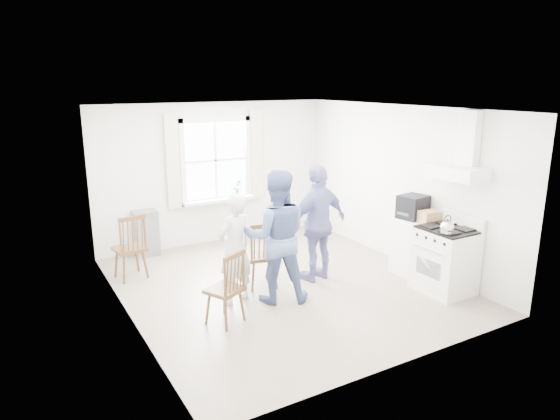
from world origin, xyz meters
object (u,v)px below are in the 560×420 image
object	(u,v)px
person_left	(235,249)
windsor_chair_c	(231,281)
stereo_stack	(413,207)
person_right	(318,223)
windsor_chair_a	(132,240)
windsor_chair_b	(263,248)
low_cabinet	(413,247)
gas_stove	(445,259)
person_mid	(276,237)

from	to	relation	value
person_left	windsor_chair_c	bearing A→B (deg)	42.54
stereo_stack	person_left	world-z (taller)	person_left
windsor_chair_c	person_right	world-z (taller)	person_right
windsor_chair_a	windsor_chair_b	world-z (taller)	windsor_chair_a
low_cabinet	stereo_stack	bearing A→B (deg)	82.11
gas_stove	low_cabinet	world-z (taller)	gas_stove
low_cabinet	person_mid	bearing A→B (deg)	173.76
windsor_chair_b	person_right	world-z (taller)	person_right
windsor_chair_b	person_mid	xyz separation A→B (m)	(-0.01, -0.42, 0.30)
stereo_stack	person_right	distance (m)	1.51
stereo_stack	windsor_chair_a	world-z (taller)	stereo_stack
windsor_chair_c	person_mid	distance (m)	0.99
person_mid	stereo_stack	bearing A→B (deg)	-160.60
low_cabinet	windsor_chair_c	xyz separation A→B (m)	(-3.17, -0.11, 0.14)
low_cabinet	person_left	xyz separation A→B (m)	(-2.84, 0.48, 0.32)
windsor_chair_c	person_left	distance (m)	0.70
gas_stove	low_cabinet	xyz separation A→B (m)	(0.07, 0.70, -0.03)
stereo_stack	windsor_chair_b	xyz separation A→B (m)	(-2.31, 0.60, -0.46)
windsor_chair_c	person_right	xyz separation A→B (m)	(1.77, 0.71, 0.30)
windsor_chair_c	person_left	xyz separation A→B (m)	(0.33, 0.59, 0.18)
low_cabinet	gas_stove	bearing A→B (deg)	-95.68
windsor_chair_b	person_left	distance (m)	0.59
windsor_chair_a	windsor_chair_c	xyz separation A→B (m)	(0.69, -2.08, -0.04)
windsor_chair_b	stereo_stack	bearing A→B (deg)	-14.46
gas_stove	windsor_chair_c	distance (m)	3.16
gas_stove	windsor_chair_c	xyz separation A→B (m)	(-3.10, 0.59, 0.11)
low_cabinet	person_right	distance (m)	1.58
stereo_stack	person_mid	bearing A→B (deg)	175.71
windsor_chair_a	person_left	bearing A→B (deg)	-55.46
gas_stove	low_cabinet	bearing A→B (deg)	84.32
windsor_chair_a	windsor_chair_b	size ratio (longest dim) A/B	1.01
stereo_stack	person_right	size ratio (longest dim) A/B	0.26
low_cabinet	person_mid	distance (m)	2.38
stereo_stack	person_right	bearing A→B (deg)	159.77
windsor_chair_a	person_left	xyz separation A→B (m)	(1.03, -1.49, 0.14)
windsor_chair_a	windsor_chair_c	distance (m)	2.19
windsor_chair_a	person_mid	size ratio (longest dim) A/B	0.56
gas_stove	windsor_chair_a	xyz separation A→B (m)	(-3.79, 2.67, 0.15)
windsor_chair_a	person_mid	world-z (taller)	person_mid
person_left	person_mid	size ratio (longest dim) A/B	0.83
windsor_chair_a	person_right	bearing A→B (deg)	-29.03
low_cabinet	person_mid	world-z (taller)	person_mid
windsor_chair_b	person_right	xyz separation A→B (m)	(0.91, -0.08, 0.27)
windsor_chair_a	person_mid	xyz separation A→B (m)	(1.55, -1.71, 0.29)
windsor_chair_b	person_mid	world-z (taller)	person_mid
gas_stove	stereo_stack	distance (m)	0.98
person_right	windsor_chair_b	bearing A→B (deg)	-13.24
gas_stove	person_right	size ratio (longest dim) A/B	0.63
windsor_chair_b	windsor_chair_c	distance (m)	1.17
windsor_chair_b	person_mid	distance (m)	0.52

